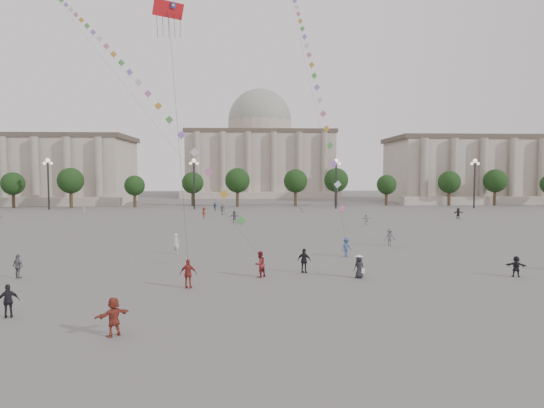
{
  "coord_description": "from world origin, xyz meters",
  "views": [
    {
      "loc": [
        -3.18,
        -32.15,
        7.45
      ],
      "look_at": [
        -1.22,
        12.0,
        4.68
      ],
      "focal_mm": 32.0,
      "sensor_mm": 36.0,
      "label": 1
    }
  ],
  "objects": [
    {
      "name": "tourist_4",
      "position": [
        -15.72,
        -6.89,
        0.88
      ],
      "size": [
        1.11,
        0.81,
        1.75
      ],
      "primitive_type": "imported",
      "rotation": [
        0.0,
        0.0,
        3.57
      ],
      "color": "black",
      "rests_on": "ground"
    },
    {
      "name": "tree_row",
      "position": [
        0.0,
        78.0,
        5.39
      ],
      "size": [
        137.12,
        5.12,
        8.0
      ],
      "color": "#322619",
      "rests_on": "ground"
    },
    {
      "name": "lamp_post_far_west",
      "position": [
        -45.0,
        70.0,
        7.35
      ],
      "size": [
        2.0,
        0.9,
        10.65
      ],
      "color": "#262628",
      "rests_on": "ground"
    },
    {
      "name": "lamp_post_mid_east",
      "position": [
        15.0,
        70.0,
        7.35
      ],
      "size": [
        2.0,
        0.9,
        10.65
      ],
      "color": "#262628",
      "rests_on": "ground"
    },
    {
      "name": "ground",
      "position": [
        0.0,
        0.0,
        0.0
      ],
      "size": [
        360.0,
        360.0,
        0.0
      ],
      "primitive_type": "plane",
      "color": "#585552",
      "rests_on": "ground"
    },
    {
      "name": "person_crowd_13",
      "position": [
        -10.15,
        13.1,
        0.94
      ],
      "size": [
        0.82,
        0.73,
        1.88
      ],
      "primitive_type": "imported",
      "rotation": [
        0.0,
        0.0,
        2.62
      ],
      "color": "silver",
      "rests_on": "ground"
    },
    {
      "name": "hall_central",
      "position": [
        0.0,
        129.22,
        14.23
      ],
      "size": [
        48.3,
        34.3,
        35.5
      ],
      "color": "#AA9D8E",
      "rests_on": "ground"
    },
    {
      "name": "kite_train_mid",
      "position": [
        3.81,
        37.64,
        28.7
      ],
      "size": [
        3.77,
        50.92,
        71.96
      ],
      "color": "#3F3F3F",
      "rests_on": "ground"
    },
    {
      "name": "lamp_post_far_east",
      "position": [
        45.0,
        70.0,
        7.35
      ],
      "size": [
        2.0,
        0.9,
        10.65
      ],
      "color": "#262628",
      "rests_on": "ground"
    },
    {
      "name": "tourist_0",
      "position": [
        -7.24,
        -0.8,
        0.95
      ],
      "size": [
        1.16,
        0.57,
        1.9
      ],
      "primitive_type": "imported",
      "rotation": [
        0.0,
        0.0,
        3.04
      ],
      "color": "maroon",
      "rests_on": "ground"
    },
    {
      "name": "kite_flyer_1",
      "position": [
        5.41,
        10.62,
        0.87
      ],
      "size": [
        1.29,
        1.15,
        1.73
      ],
      "primitive_type": "imported",
      "rotation": [
        0.0,
        0.0,
        0.58
      ],
      "color": "#384D7E",
      "rests_on": "ground"
    },
    {
      "name": "lamp_post_mid_west",
      "position": [
        -15.0,
        70.0,
        7.35
      ],
      "size": [
        2.0,
        0.9,
        10.65
      ],
      "color": "#262628",
      "rests_on": "ground"
    },
    {
      "name": "person_crowd_4",
      "position": [
        6.65,
        60.2,
        0.85
      ],
      "size": [
        1.48,
        1.45,
        1.7
      ],
      "primitive_type": "imported",
      "rotation": [
        0.0,
        0.0,
        3.91
      ],
      "color": "silver",
      "rests_on": "ground"
    },
    {
      "name": "person_crowd_17",
      "position": [
        -10.97,
        49.04,
        0.94
      ],
      "size": [
        1.22,
        1.4,
        1.88
      ],
      "primitive_type": "imported",
      "rotation": [
        0.0,
        0.0,
        2.12
      ],
      "color": "maroon",
      "rests_on": "ground"
    },
    {
      "name": "tourist_3",
      "position": [
        -19.74,
        2.74,
        0.87
      ],
      "size": [
        1.1,
        0.88,
        1.74
      ],
      "primitive_type": "imported",
      "rotation": [
        0.0,
        0.0,
        2.62
      ],
      "color": "slate",
      "rests_on": "ground"
    },
    {
      "name": "hall_east",
      "position": [
        75.0,
        93.89,
        8.43
      ],
      "size": [
        84.0,
        26.22,
        17.2
      ],
      "color": "#AA9D8E",
      "rests_on": "ground"
    },
    {
      "name": "person_crowd_10",
      "position": [
        -32.68,
        55.01,
        0.79
      ],
      "size": [
        0.58,
        0.68,
        1.58
      ],
      "primitive_type": "imported",
      "rotation": [
        0.0,
        0.0,
        1.99
      ],
      "color": "#B1B1AD",
      "rests_on": "ground"
    },
    {
      "name": "person_crowd_7",
      "position": [
        13.79,
        37.71,
        0.82
      ],
      "size": [
        1.58,
        1.15,
        1.65
      ],
      "primitive_type": "imported",
      "rotation": [
        0.0,
        0.0,
        2.65
      ],
      "color": "silver",
      "rests_on": "ground"
    },
    {
      "name": "tourist_1",
      "position": [
        0.84,
        3.69,
        0.92
      ],
      "size": [
        1.17,
        0.84,
        1.85
      ],
      "primitive_type": "imported",
      "rotation": [
        0.0,
        0.0,
        2.73
      ],
      "color": "black",
      "rests_on": "ground"
    },
    {
      "name": "kite_flyer_0",
      "position": [
        -2.52,
        2.42,
        0.94
      ],
      "size": [
        1.15,
        1.15,
        1.88
      ],
      "primitive_type": "imported",
      "rotation": [
        0.0,
        0.0,
        3.94
      ],
      "color": "maroon",
      "rests_on": "ground"
    },
    {
      "name": "person_crowd_16",
      "position": [
        -8.36,
        55.97,
        0.97
      ],
      "size": [
        1.23,
        0.86,
        1.94
      ],
      "primitive_type": "imported",
      "rotation": [
        0.0,
        0.0,
        0.38
      ],
      "color": "slate",
      "rests_on": "ground"
    },
    {
      "name": "person_crowd_6",
      "position": [
        11.12,
        16.7,
        0.92
      ],
      "size": [
        1.25,
        0.8,
        1.83
      ],
      "primitive_type": "imported",
      "rotation": [
        0.0,
        0.0,
        0.11
      ],
      "color": "#58595D",
      "rests_on": "ground"
    },
    {
      "name": "person_crowd_3",
      "position": [
        16.0,
        1.66,
        0.76
      ],
      "size": [
        1.47,
        1.01,
        1.52
      ],
      "primitive_type": "imported",
      "rotation": [
        0.0,
        0.0,
        2.7
      ],
      "color": "black",
      "rests_on": "ground"
    },
    {
      "name": "person_crowd_0",
      "position": [
        -10.33,
        65.03,
        0.84
      ],
      "size": [
        0.99,
        0.42,
        1.69
      ],
      "primitive_type": "imported",
      "rotation": [
        0.0,
        0.0,
        0.01
      ],
      "color": "#2D4966",
      "rests_on": "ground"
    },
    {
      "name": "person_crowd_9",
      "position": [
        31.3,
        46.54,
        0.9
      ],
      "size": [
        1.72,
        0.72,
        1.8
      ],
      "primitive_type": "imported",
      "rotation": [
        0.0,
        0.0,
        0.11
      ],
      "color": "black",
      "rests_on": "ground"
    },
    {
      "name": "tourist_2",
      "position": [
        -9.48,
        -10.0,
        0.9
      ],
      "size": [
        1.59,
        1.53,
        1.8
      ],
      "primitive_type": "imported",
      "rotation": [
        0.0,
        0.0,
        3.89
      ],
      "color": "maroon",
      "rests_on": "ground"
    },
    {
      "name": "dragon_kite",
      "position": [
        -8.87,
        2.71,
        18.07
      ],
      "size": [
        2.13,
        2.58,
        18.04
      ],
      "color": "red",
      "rests_on": "ground"
    },
    {
      "name": "kite_train_west",
      "position": [
        -20.42,
        27.89,
        22.09
      ],
      "size": [
        33.92,
        47.43,
        70.59
      ],
      "color": "#3F3F3F",
      "rests_on": "ground"
    },
    {
      "name": "person_crowd_12",
      "position": [
        -5.62,
        41.38,
        0.92
      ],
      "size": [
        1.77,
        1.27,
        1.85
      ],
      "primitive_type": "imported",
      "rotation": [
        0.0,
        0.0,
        2.67
      ],
      "color": "slate",
      "rests_on": "ground"
    },
    {
      "name": "hat_person",
      "position": [
        4.56,
        1.77,
        0.86
      ],
      "size": [
        0.91,
        0.73,
        1.69
      ],
      "color": "black",
      "rests_on": "ground"
    }
  ]
}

